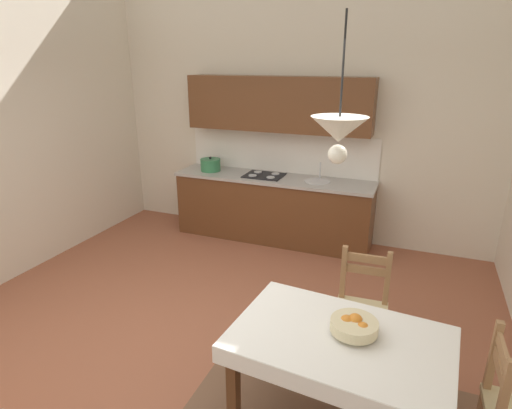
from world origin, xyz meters
TOP-DOWN VIEW (x-y plane):
  - ground_plane at (0.00, 0.00)m, footprint 5.84×6.26m
  - wall_back at (0.00, 2.89)m, footprint 5.84×0.12m
  - kitchen_cabinetry at (-0.22, 2.56)m, footprint 2.72×0.63m
  - dining_table at (1.27, -0.39)m, footprint 1.42×0.98m
  - dining_chair_kitchen_side at (1.30, 0.45)m, footprint 0.44×0.44m
  - fruit_bowl at (1.34, -0.34)m, footprint 0.30×0.30m
  - pendant_lamp at (1.16, -0.32)m, footprint 0.32×0.32m

SIDE VIEW (x-z plane):
  - ground_plane at x=0.00m, z-range -0.10..0.00m
  - dining_chair_kitchen_side at x=1.30m, z-range -0.02..0.91m
  - dining_table at x=1.27m, z-range 0.24..1.00m
  - fruit_bowl at x=1.34m, z-range 0.75..0.87m
  - kitchen_cabinetry at x=-0.22m, z-range -0.24..1.96m
  - wall_back at x=0.00m, z-range 0.00..4.05m
  - pendant_lamp at x=1.16m, z-range 1.62..2.43m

